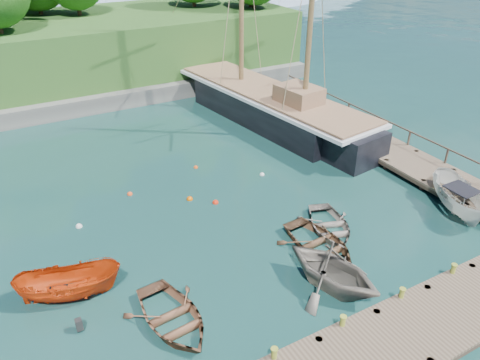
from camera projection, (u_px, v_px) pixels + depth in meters
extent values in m
plane|color=#183832|center=(287.00, 254.00, 21.92)|extent=(160.00, 160.00, 0.00)
cube|color=#4A3A2E|center=(429.00, 321.00, 17.56)|extent=(20.00, 3.20, 0.12)
cube|color=#2E231B|center=(428.00, 324.00, 17.64)|extent=(20.00, 3.20, 0.20)
cube|color=#4A3A2E|center=(369.00, 139.00, 31.84)|extent=(3.20, 24.00, 0.12)
cube|color=#2E231B|center=(369.00, 141.00, 31.91)|extent=(3.20, 24.00, 0.20)
cylinder|color=#2E231B|center=(263.00, 98.00, 40.42)|extent=(0.28, 0.28, 1.10)
cylinder|color=#2E231B|center=(288.00, 93.00, 41.52)|extent=(0.28, 0.28, 1.10)
cylinder|color=olive|center=(341.00, 336.00, 17.62)|extent=(0.26, 0.26, 0.45)
cylinder|color=olive|center=(399.00, 308.00, 18.89)|extent=(0.26, 0.26, 0.45)
cylinder|color=olive|center=(449.00, 283.00, 20.16)|extent=(0.26, 0.26, 0.45)
imported|color=brown|center=(173.00, 324.00, 18.17)|extent=(3.42, 4.51, 0.88)
imported|color=#6E675D|center=(331.00, 287.00, 19.94)|extent=(4.87, 5.28, 2.31)
imported|color=#4F3522|center=(319.00, 249.00, 22.22)|extent=(3.31, 4.43, 0.88)
imported|color=#6F675D|center=(329.00, 231.00, 23.54)|extent=(3.89, 4.57, 0.80)
imported|color=#C2360A|center=(72.00, 298.00, 19.41)|extent=(4.57, 2.85, 1.65)
imported|color=silver|center=(456.00, 212.00, 25.03)|extent=(3.64, 5.10, 1.85)
cube|color=black|center=(270.00, 113.00, 35.66)|extent=(6.44, 14.56, 2.92)
cube|color=black|center=(205.00, 83.00, 41.95)|extent=(3.09, 4.72, 2.63)
cube|color=black|center=(350.00, 150.00, 30.07)|extent=(3.66, 4.02, 2.78)
cube|color=silver|center=(270.00, 95.00, 34.95)|extent=(7.09, 18.95, 0.25)
cube|color=brown|center=(271.00, 92.00, 34.83)|extent=(6.62, 18.49, 0.12)
cube|color=brown|center=(299.00, 95.00, 32.44)|extent=(2.67, 3.28, 1.20)
cylinder|color=brown|center=(183.00, 43.00, 42.96)|extent=(1.17, 6.87, 1.69)
sphere|color=silver|center=(98.00, 263.00, 21.33)|extent=(0.29, 0.29, 0.29)
sphere|color=#D95800|center=(190.00, 199.00, 26.11)|extent=(0.35, 0.35, 0.35)
sphere|color=red|center=(215.00, 203.00, 25.79)|extent=(0.35, 0.35, 0.35)
sphere|color=silver|center=(262.00, 175.00, 28.56)|extent=(0.29, 0.29, 0.29)
sphere|color=#EF4718|center=(130.00, 195.00, 26.57)|extent=(0.31, 0.31, 0.31)
sphere|color=#E64A10|center=(196.00, 168.00, 29.38)|extent=(0.27, 0.27, 0.27)
sphere|color=silver|center=(79.00, 227.00, 23.81)|extent=(0.33, 0.33, 0.33)
cube|color=#474744|center=(29.00, 110.00, 36.47)|extent=(50.00, 4.00, 1.40)
cube|color=#275120|center=(13.00, 61.00, 39.85)|extent=(50.00, 14.00, 6.00)
cylinder|color=#382616|center=(254.00, 1.00, 44.75)|extent=(0.36, 0.36, 1.40)
cylinder|color=#382616|center=(79.00, 7.00, 41.65)|extent=(0.36, 0.36, 1.40)
cylinder|color=#382616|center=(40.00, 6.00, 42.02)|extent=(0.36, 0.36, 1.40)
cylinder|color=#382616|center=(19.00, 0.00, 45.34)|extent=(0.36, 0.36, 1.40)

